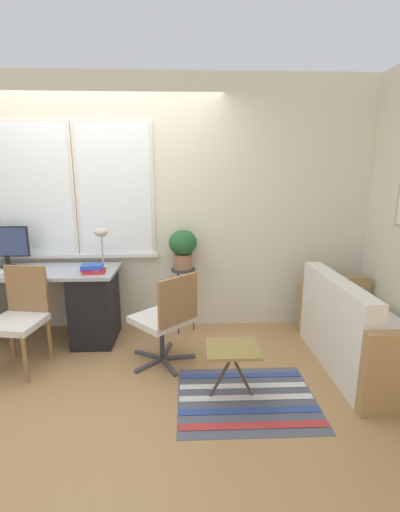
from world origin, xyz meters
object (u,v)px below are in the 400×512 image
object	(u,v)px
monitor	(6,244)
plant_stand	(183,277)
desk_lamp	(102,236)
desk_chair_wooden	(19,315)
office_chair_swivel	(166,317)
folding_stool	(232,352)
book_stack	(93,269)
mouse	(26,271)
couch_loveseat	(359,336)
potted_plant	(183,247)

from	to	relation	value
monitor	plant_stand	size ratio (longest dim) A/B	0.65
desk_lamp	plant_stand	world-z (taller)	desk_lamp
desk_chair_wooden	plant_stand	xyz separation A→B (m)	(1.44, 0.67, 0.14)
office_chair_swivel	folding_stool	size ratio (longest dim) A/B	2.03
desk_lamp	book_stack	bearing A→B (deg)	-101.67
monitor	desk_lamp	distance (m)	0.98
desk_lamp	office_chair_swivel	distance (m)	1.11
monitor	book_stack	size ratio (longest dim) A/B	1.97
desk_lamp	office_chair_swivel	size ratio (longest dim) A/B	0.47
office_chair_swivel	plant_stand	distance (m)	0.73
mouse	couch_loveseat	size ratio (longest dim) A/B	0.04
desk_lamp	book_stack	xyz separation A→B (m)	(-0.05, -0.23, -0.28)
mouse	office_chair_swivel	bearing A→B (deg)	-16.03
desk_lamp	folding_stool	distance (m)	1.78
office_chair_swivel	potted_plant	world-z (taller)	potted_plant
book_stack	plant_stand	size ratio (longest dim) A/B	0.33
mouse	plant_stand	xyz separation A→B (m)	(1.51, 0.30, -0.16)
book_stack	desk_chair_wooden	world-z (taller)	desk_chair_wooden
potted_plant	desk_chair_wooden	bearing A→B (deg)	-154.94
monitor	folding_stool	distance (m)	2.54
book_stack	folding_stool	distance (m)	1.58
mouse	desk_chair_wooden	size ratio (longest dim) A/B	0.07
monitor	mouse	size ratio (longest dim) A/B	7.34
book_stack	folding_stool	bearing A→B (deg)	-35.23
office_chair_swivel	plant_stand	size ratio (longest dim) A/B	1.21
office_chair_swivel	folding_stool	bearing A→B (deg)	92.37
desk_lamp	book_stack	distance (m)	0.37
office_chair_swivel	couch_loveseat	world-z (taller)	office_chair_swivel
monitor	plant_stand	distance (m)	1.84
monitor	plant_stand	bearing A→B (deg)	1.96
desk_lamp	mouse	bearing A→B (deg)	-163.03
monitor	couch_loveseat	distance (m)	3.52
book_stack	potted_plant	world-z (taller)	potted_plant
desk_chair_wooden	couch_loveseat	distance (m)	3.02
mouse	plant_stand	world-z (taller)	mouse
book_stack	desk_lamp	bearing A→B (deg)	78.33
book_stack	desk_chair_wooden	size ratio (longest dim) A/B	0.26
mouse	folding_stool	bearing A→B (deg)	-25.43
book_stack	monitor	bearing A→B (deg)	164.49
monitor	office_chair_swivel	xyz separation A→B (m)	(1.65, -0.63, -0.55)
desk_lamp	couch_loveseat	world-z (taller)	desk_lamp
desk_lamp	plant_stand	xyz separation A→B (m)	(0.82, 0.09, -0.46)
book_stack	desk_chair_wooden	bearing A→B (deg)	-148.32
mouse	folding_stool	xyz separation A→B (m)	(1.89, -0.90, -0.40)
book_stack	potted_plant	distance (m)	0.94
desk_chair_wooden	folding_stool	world-z (taller)	desk_chair_wooden
potted_plant	folding_stool	world-z (taller)	potted_plant
plant_stand	desk_chair_wooden	bearing A→B (deg)	-154.94
couch_loveseat	folding_stool	bearing A→B (deg)	109.16
book_stack	couch_loveseat	distance (m)	2.54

